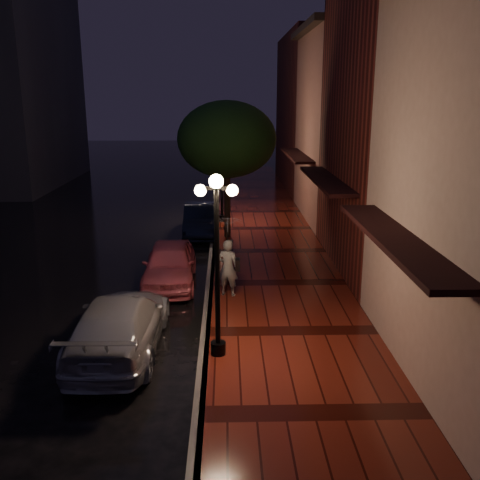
% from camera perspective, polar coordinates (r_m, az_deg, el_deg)
% --- Properties ---
extents(ground, '(120.00, 120.00, 0.00)m').
position_cam_1_polar(ground, '(17.72, -3.25, -5.06)').
color(ground, black).
rests_on(ground, ground).
extents(sidewalk, '(4.50, 60.00, 0.15)m').
position_cam_1_polar(sidewalk, '(17.76, 4.05, -4.77)').
color(sidewalk, '#4B140D').
rests_on(sidewalk, ground).
extents(curb, '(0.25, 60.00, 0.15)m').
position_cam_1_polar(curb, '(17.69, -3.25, -4.83)').
color(curb, '#595451').
rests_on(curb, ground).
extents(storefront_mid, '(5.00, 8.00, 11.00)m').
position_cam_1_polar(storefront_mid, '(19.71, 18.02, 12.65)').
color(storefront_mid, '#511914').
rests_on(storefront_mid, ground).
extents(storefront_far, '(5.00, 8.00, 9.00)m').
position_cam_1_polar(storefront_far, '(27.43, 12.34, 11.44)').
color(storefront_far, '#8C5951').
rests_on(storefront_far, ground).
extents(storefront_extra, '(5.00, 12.00, 10.00)m').
position_cam_1_polar(storefront_extra, '(37.19, 8.72, 13.26)').
color(storefront_extra, '#511914').
rests_on(storefront_extra, ground).
extents(streetlamp_near, '(0.96, 0.36, 4.31)m').
position_cam_1_polar(streetlamp_near, '(12.14, -2.46, -1.68)').
color(streetlamp_near, black).
rests_on(streetlamp_near, sidewalk).
extents(streetlamp_far, '(0.96, 0.36, 4.31)m').
position_cam_1_polar(streetlamp_far, '(25.86, -1.96, 7.33)').
color(streetlamp_far, black).
rests_on(streetlamp_far, sidewalk).
extents(street_tree, '(4.16, 4.16, 5.80)m').
position_cam_1_polar(street_tree, '(22.69, -1.40, 10.42)').
color(street_tree, black).
rests_on(street_tree, sidewalk).
extents(pink_car, '(1.80, 4.21, 1.42)m').
position_cam_1_polar(pink_car, '(17.90, -7.51, -2.56)').
color(pink_car, '#D15667').
rests_on(pink_car, ground).
extents(navy_car, '(1.59, 4.27, 1.39)m').
position_cam_1_polar(navy_car, '(24.19, -4.21, 2.16)').
color(navy_car, black).
rests_on(navy_car, ground).
extents(silver_car, '(2.07, 4.99, 1.44)m').
position_cam_1_polar(silver_car, '(13.50, -12.74, -8.78)').
color(silver_car, '#99989F').
rests_on(silver_car, ground).
extents(woman_with_umbrella, '(1.03, 1.05, 2.48)m').
position_cam_1_polar(woman_with_umbrella, '(16.10, -1.31, -0.44)').
color(woman_with_umbrella, silver).
rests_on(woman_with_umbrella, sidewalk).
extents(parking_meter, '(0.13, 0.12, 1.22)m').
position_cam_1_polar(parking_meter, '(18.29, -0.99, -1.45)').
color(parking_meter, black).
rests_on(parking_meter, sidewalk).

